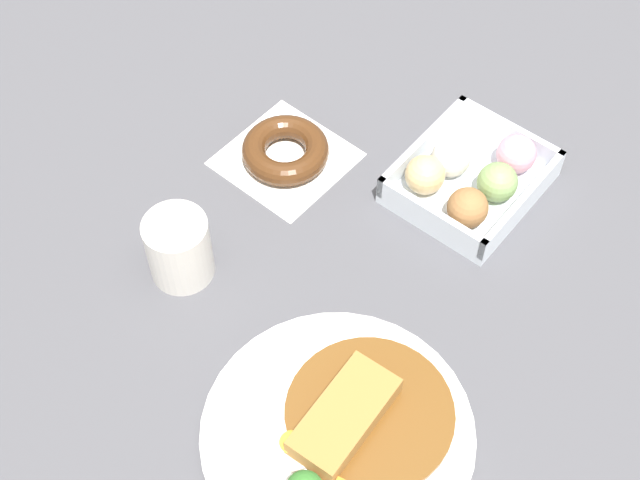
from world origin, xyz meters
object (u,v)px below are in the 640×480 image
object	(u,v)px
coffee_mug	(179,248)
chocolate_ring_donut	(285,151)
curry_plate	(340,433)
donut_box	(471,178)

from	to	relation	value
coffee_mug	chocolate_ring_donut	bearing A→B (deg)	4.74
chocolate_ring_donut	coffee_mug	xyz separation A→B (m)	(-0.20, -0.02, 0.03)
curry_plate	donut_box	world-z (taller)	curry_plate
chocolate_ring_donut	donut_box	bearing A→B (deg)	-63.94
chocolate_ring_donut	coffee_mug	distance (m)	0.20
curry_plate	coffee_mug	xyz separation A→B (m)	(0.05, 0.27, 0.03)
donut_box	curry_plate	bearing A→B (deg)	-167.60
donut_box	chocolate_ring_donut	xyz separation A→B (m)	(-0.10, 0.20, -0.01)
chocolate_ring_donut	curry_plate	bearing A→B (deg)	-131.38
curry_plate	coffee_mug	distance (m)	0.27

